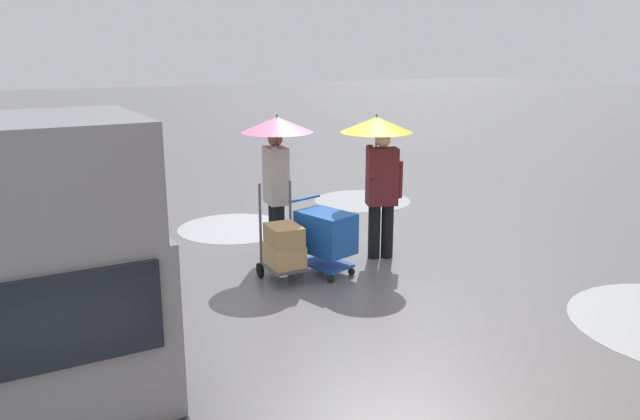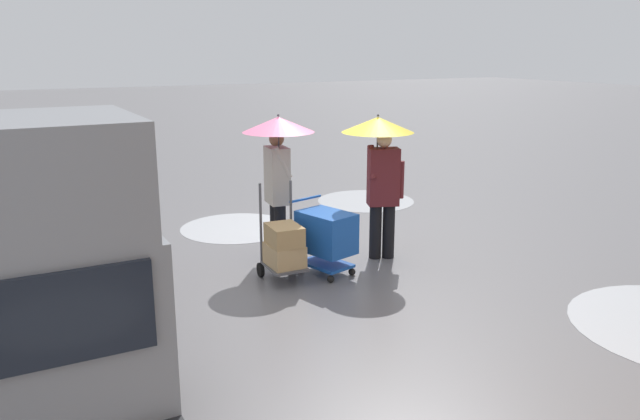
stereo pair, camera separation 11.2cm
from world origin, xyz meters
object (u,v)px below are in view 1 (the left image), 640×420
(shopping_cart_vendor, at_px, (325,234))
(hand_dolly_boxes, at_px, (284,247))
(pedestrian_black_side, at_px, (379,153))
(cargo_van_parked_right, at_px, (7,253))
(pedestrian_pink_side, at_px, (277,153))

(shopping_cart_vendor, relative_size, hand_dolly_boxes, 0.77)
(hand_dolly_boxes, xyz_separation_m, pedestrian_black_side, (-1.65, -0.23, 1.11))
(cargo_van_parked_right, height_order, hand_dolly_boxes, cargo_van_parked_right)
(hand_dolly_boxes, distance_m, pedestrian_black_side, 2.00)
(shopping_cart_vendor, height_order, pedestrian_pink_side, pedestrian_pink_side)
(shopping_cart_vendor, xyz_separation_m, pedestrian_pink_side, (0.27, -0.98, 1.02))
(pedestrian_black_side, bearing_deg, pedestrian_pink_side, -30.02)
(cargo_van_parked_right, bearing_deg, hand_dolly_boxes, -164.78)
(cargo_van_parked_right, relative_size, shopping_cart_vendor, 5.26)
(shopping_cart_vendor, distance_m, hand_dolly_boxes, 0.64)
(cargo_van_parked_right, xyz_separation_m, hand_dolly_boxes, (-3.30, -0.90, -0.70))
(cargo_van_parked_right, xyz_separation_m, pedestrian_pink_side, (-3.67, -1.87, 0.41))
(shopping_cart_vendor, height_order, pedestrian_black_side, pedestrian_black_side)
(pedestrian_pink_side, bearing_deg, hand_dolly_boxes, 69.49)
(shopping_cart_vendor, bearing_deg, pedestrian_black_side, -166.86)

